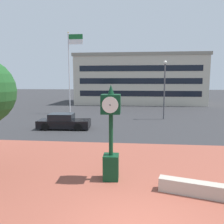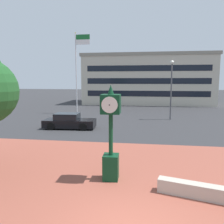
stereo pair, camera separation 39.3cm
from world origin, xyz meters
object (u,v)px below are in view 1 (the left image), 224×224
street_lamp_post (165,83)px  flagpole_primary (71,65)px  car_street_mid (64,122)px  street_clock (111,133)px  civic_building (139,80)px

street_lamp_post → flagpole_primary: bearing=164.1°
car_street_mid → flagpole_primary: (-1.74, 8.73, 5.27)m
street_clock → car_street_mid: (-4.97, 9.43, -1.36)m
street_clock → street_lamp_post: (3.97, 15.12, 1.80)m
flagpole_primary → street_lamp_post: (10.68, -3.04, -2.12)m
car_street_mid → flagpole_primary: 10.35m
civic_building → street_clock: bearing=-92.9°
street_clock → flagpole_primary: size_ratio=0.40×
street_clock → flagpole_primary: bearing=108.9°
car_street_mid → civic_building: bearing=161.1°
flagpole_primary → civic_building: flagpole_primary is taller
street_clock → car_street_mid: 10.74m
flagpole_primary → street_lamp_post: flagpole_primary is taller
street_clock → car_street_mid: bearing=116.4°
street_clock → civic_building: size_ratio=0.18×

